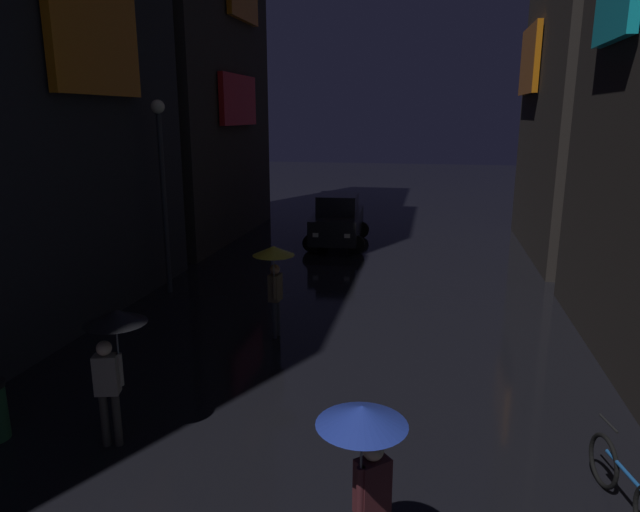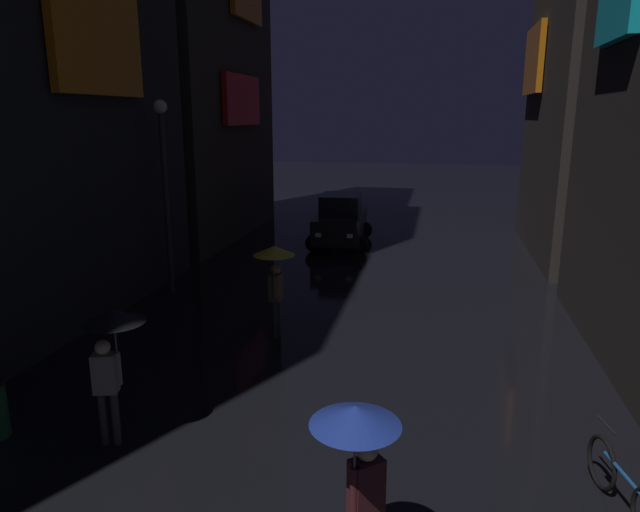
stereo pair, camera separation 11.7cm
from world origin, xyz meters
name	(u,v)px [view 2 (the right image)]	position (x,y,z in m)	size (l,w,h in m)	color
pedestrian_foreground_left_black	(111,339)	(-2.33, 7.71, 1.67)	(0.90, 0.90, 2.12)	#38332D
pedestrian_midstreet_left_yellow	(275,266)	(-1.17, 12.16, 1.67)	(0.90, 0.90, 2.12)	#2D2D38
pedestrian_foreground_right_blue	(359,446)	(1.56, 5.74, 1.67)	(0.90, 0.90, 2.12)	#2D2D38
bicycle_parked_at_storefront	(624,488)	(4.60, 7.51, 0.39)	(0.45, 1.79, 0.96)	black
car_distant	(341,220)	(-1.40, 21.82, 0.93)	(2.42, 4.23, 1.92)	black
streetlamp_left_far	(165,174)	(-5.00, 14.92, 3.28)	(0.36, 0.36, 5.21)	#2D2D33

